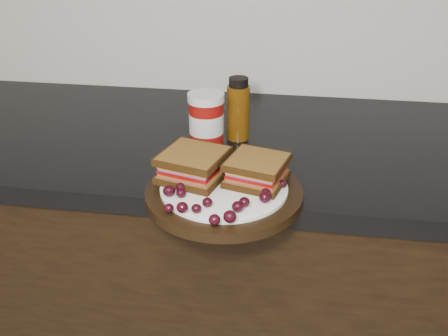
# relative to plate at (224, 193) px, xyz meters

# --- Properties ---
(base_cabinets) EXTENTS (3.96, 0.58, 0.86)m
(base_cabinets) POSITION_rel_plate_xyz_m (0.06, 0.28, -0.48)
(base_cabinets) COLOR black
(base_cabinets) RESTS_ON ground_plane
(countertop) EXTENTS (3.98, 0.60, 0.04)m
(countertop) POSITION_rel_plate_xyz_m (0.06, 0.28, -0.03)
(countertop) COLOR black
(countertop) RESTS_ON base_cabinets
(plate) EXTENTS (0.28, 0.28, 0.02)m
(plate) POSITION_rel_plate_xyz_m (0.00, 0.00, 0.00)
(plate) COLOR black
(plate) RESTS_ON countertop
(sandwich_left) EXTENTS (0.13, 0.13, 0.05)m
(sandwich_left) POSITION_rel_plate_xyz_m (-0.06, 0.02, 0.04)
(sandwich_left) COLOR brown
(sandwich_left) RESTS_ON plate
(sandwich_right) EXTENTS (0.12, 0.12, 0.05)m
(sandwich_right) POSITION_rel_plate_xyz_m (0.06, 0.03, 0.04)
(sandwich_right) COLOR brown
(sandwich_right) RESTS_ON plate
(grape_0) EXTENTS (0.02, 0.02, 0.02)m
(grape_0) POSITION_rel_plate_xyz_m (-0.09, -0.05, 0.02)
(grape_0) COLOR black
(grape_0) RESTS_ON plate
(grape_1) EXTENTS (0.02, 0.02, 0.02)m
(grape_1) POSITION_rel_plate_xyz_m (-0.07, -0.05, 0.02)
(grape_1) COLOR black
(grape_1) RESTS_ON plate
(grape_2) EXTENTS (0.02, 0.02, 0.02)m
(grape_2) POSITION_rel_plate_xyz_m (-0.08, -0.10, 0.02)
(grape_2) COLOR black
(grape_2) RESTS_ON plate
(grape_3) EXTENTS (0.02, 0.02, 0.02)m
(grape_3) POSITION_rel_plate_xyz_m (-0.05, -0.09, 0.02)
(grape_3) COLOR black
(grape_3) RESTS_ON plate
(grape_4) EXTENTS (0.02, 0.02, 0.02)m
(grape_4) POSITION_rel_plate_xyz_m (-0.03, -0.09, 0.02)
(grape_4) COLOR black
(grape_4) RESTS_ON plate
(grape_5) EXTENTS (0.02, 0.02, 0.02)m
(grape_5) POSITION_rel_plate_xyz_m (-0.02, -0.07, 0.02)
(grape_5) COLOR black
(grape_5) RESTS_ON plate
(grape_6) EXTENTS (0.02, 0.02, 0.02)m
(grape_6) POSITION_rel_plate_xyz_m (0.00, -0.12, 0.02)
(grape_6) COLOR black
(grape_6) RESTS_ON plate
(grape_7) EXTENTS (0.02, 0.02, 0.02)m
(grape_7) POSITION_rel_plate_xyz_m (0.03, -0.11, 0.02)
(grape_7) COLOR black
(grape_7) RESTS_ON plate
(grape_8) EXTENTS (0.02, 0.02, 0.02)m
(grape_8) POSITION_rel_plate_xyz_m (0.03, -0.08, 0.02)
(grape_8) COLOR black
(grape_8) RESTS_ON plate
(grape_9) EXTENTS (0.02, 0.02, 0.02)m
(grape_9) POSITION_rel_plate_xyz_m (0.04, -0.06, 0.02)
(grape_9) COLOR black
(grape_9) RESTS_ON plate
(grape_10) EXTENTS (0.02, 0.02, 0.02)m
(grape_10) POSITION_rel_plate_xyz_m (0.08, -0.04, 0.02)
(grape_10) COLOR black
(grape_10) RESTS_ON plate
(grape_11) EXTENTS (0.02, 0.02, 0.01)m
(grape_11) POSITION_rel_plate_xyz_m (0.08, -0.03, 0.02)
(grape_11) COLOR black
(grape_11) RESTS_ON plate
(grape_12) EXTENTS (0.02, 0.02, 0.02)m
(grape_12) POSITION_rel_plate_xyz_m (0.08, -0.02, 0.02)
(grape_12) COLOR black
(grape_12) RESTS_ON plate
(grape_13) EXTENTS (0.02, 0.02, 0.01)m
(grape_13) POSITION_rel_plate_xyz_m (0.10, 0.01, 0.02)
(grape_13) COLOR black
(grape_13) RESTS_ON plate
(grape_14) EXTENTS (0.02, 0.02, 0.01)m
(grape_14) POSITION_rel_plate_xyz_m (0.08, 0.04, 0.02)
(grape_14) COLOR black
(grape_14) RESTS_ON plate
(grape_15) EXTENTS (0.02, 0.02, 0.02)m
(grape_15) POSITION_rel_plate_xyz_m (0.04, 0.02, 0.02)
(grape_15) COLOR black
(grape_15) RESTS_ON plate
(grape_16) EXTENTS (0.02, 0.02, 0.02)m
(grape_16) POSITION_rel_plate_xyz_m (-0.05, 0.05, 0.02)
(grape_16) COLOR black
(grape_16) RESTS_ON plate
(grape_17) EXTENTS (0.02, 0.02, 0.02)m
(grape_17) POSITION_rel_plate_xyz_m (-0.04, 0.05, 0.02)
(grape_17) COLOR black
(grape_17) RESTS_ON plate
(grape_18) EXTENTS (0.02, 0.02, 0.02)m
(grape_18) POSITION_rel_plate_xyz_m (-0.08, 0.02, 0.03)
(grape_18) COLOR black
(grape_18) RESTS_ON plate
(grape_19) EXTENTS (0.02, 0.02, 0.02)m
(grape_19) POSITION_rel_plate_xyz_m (-0.07, 0.02, 0.02)
(grape_19) COLOR black
(grape_19) RESTS_ON plate
(grape_20) EXTENTS (0.02, 0.02, 0.02)m
(grape_20) POSITION_rel_plate_xyz_m (-0.07, -0.01, 0.02)
(grape_20) COLOR black
(grape_20) RESTS_ON plate
(grape_21) EXTENTS (0.02, 0.02, 0.02)m
(grape_21) POSITION_rel_plate_xyz_m (-0.07, -0.03, 0.02)
(grape_21) COLOR black
(grape_21) RESTS_ON plate
(grape_22) EXTENTS (0.02, 0.02, 0.01)m
(grape_22) POSITION_rel_plate_xyz_m (-0.04, 0.03, 0.02)
(grape_22) COLOR black
(grape_22) RESTS_ON plate
(grape_23) EXTENTS (0.02, 0.02, 0.02)m
(grape_23) POSITION_rel_plate_xyz_m (-0.08, 0.03, 0.03)
(grape_23) COLOR black
(grape_23) RESTS_ON plate
(grape_24) EXTENTS (0.02, 0.02, 0.01)m
(grape_24) POSITION_rel_plate_xyz_m (-0.07, 0.01, 0.02)
(grape_24) COLOR black
(grape_24) RESTS_ON plate
(condiment_jar) EXTENTS (0.10, 0.10, 0.12)m
(condiment_jar) POSITION_rel_plate_xyz_m (-0.07, 0.22, 0.05)
(condiment_jar) COLOR maroon
(condiment_jar) RESTS_ON countertop
(oil_bottle) EXTENTS (0.06, 0.06, 0.14)m
(oil_bottle) POSITION_rel_plate_xyz_m (-0.01, 0.27, 0.06)
(oil_bottle) COLOR #522F08
(oil_bottle) RESTS_ON countertop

